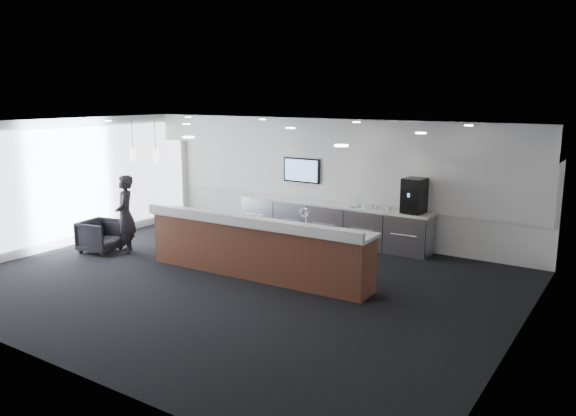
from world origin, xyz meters
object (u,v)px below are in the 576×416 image
Objects in this scene: coffee_machine at (414,196)px; service_counter at (256,248)px; lounge_guest at (125,215)px; armchair at (101,236)px.

service_counter is at bearing -117.47° from coffee_machine.
service_counter is 3.84m from coffee_machine.
lounge_guest reaches higher than service_counter.
armchair is at bearing -143.52° from coffee_machine.
lounge_guest reaches higher than coffee_machine.
service_counter is at bearing 50.27° from lounge_guest.
armchair is (-6.01, -3.73, -0.97)m from coffee_machine.
lounge_guest is (0.56, 0.27, 0.52)m from armchair.
coffee_machine reaches higher than armchair.
lounge_guest is at bearing -142.92° from coffee_machine.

